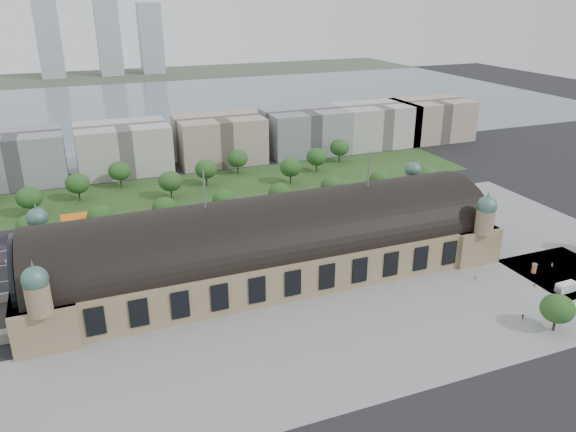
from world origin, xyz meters
name	(u,v)px	position (x,y,z in m)	size (l,w,h in m)	color
ground	(269,273)	(0.00, 0.00, 0.00)	(900.00, 900.00, 0.00)	black
station	(269,244)	(0.00, 0.00, 10.28)	(150.00, 48.40, 44.30)	#95825C
plaza_south	(362,338)	(10.00, -44.00, 0.00)	(190.00, 48.00, 0.12)	gray
plaza_east	(518,227)	(103.00, 0.00, 0.00)	(56.00, 100.00, 0.12)	gray
road_slab	(184,238)	(-20.00, 38.00, 0.00)	(260.00, 26.00, 0.10)	black
grass_belt	(170,191)	(-15.00, 93.00, 0.00)	(300.00, 45.00, 0.10)	#2B491D
petrol_station	(83,218)	(-53.91, 65.28, 2.95)	(14.00, 13.00, 5.05)	orange
lake	(140,109)	(0.00, 298.00, 0.00)	(700.00, 320.00, 0.08)	slate
far_shore	(114,76)	(0.00, 498.00, 0.00)	(700.00, 120.00, 0.14)	#44513D
far_tower_left	(49,39)	(-60.00, 508.00, 40.00)	(24.00, 24.00, 80.00)	#9EA8B2
far_tower_mid	(108,35)	(0.00, 508.00, 42.50)	(24.00, 24.00, 85.00)	#9EA8B2
far_tower_right	(151,38)	(45.00, 508.00, 37.50)	(24.00, 24.00, 75.00)	#9EA8B2
office_2	(15,158)	(-80.00, 133.00, 12.00)	(45.00, 32.00, 24.00)	gray
office_3	(123,148)	(-30.00, 133.00, 12.00)	(45.00, 32.00, 24.00)	#B3B0AA
office_4	(219,139)	(20.00, 133.00, 12.00)	(45.00, 32.00, 24.00)	tan
office_5	(305,131)	(70.00, 133.00, 12.00)	(45.00, 32.00, 24.00)	gray
office_6	(374,125)	(115.00, 133.00, 12.00)	(45.00, 32.00, 24.00)	#B3B0AA
office_7	(431,120)	(155.00, 133.00, 12.00)	(45.00, 32.00, 24.00)	tan
tree_row_2	(30,225)	(-72.00, 53.00, 7.43)	(9.60, 9.60, 11.52)	#2D2116
tree_row_3	(100,216)	(-48.00, 53.00, 7.43)	(9.60, 9.60, 11.52)	#2D2116
tree_row_4	(164,208)	(-24.00, 53.00, 7.43)	(9.60, 9.60, 11.52)	#2D2116
tree_row_5	(224,200)	(0.00, 53.00, 7.43)	(9.60, 9.60, 11.52)	#2D2116
tree_row_6	(280,192)	(24.00, 53.00, 7.43)	(9.60, 9.60, 11.52)	#2D2116
tree_row_7	(332,186)	(48.00, 53.00, 7.43)	(9.60, 9.60, 11.52)	#2D2116
tree_row_8	(380,179)	(72.00, 53.00, 7.43)	(9.60, 9.60, 11.52)	#2D2116
tree_row_9	(425,173)	(96.00, 53.00, 7.43)	(9.60, 9.60, 11.52)	#2D2116
tree_belt_3	(29,198)	(-73.00, 83.00, 8.05)	(10.40, 10.40, 12.48)	#2D2116
tree_belt_4	(78,183)	(-54.00, 95.00, 8.05)	(10.40, 10.40, 12.48)	#2D2116
tree_belt_5	(120,171)	(-35.00, 107.00, 8.05)	(10.40, 10.40, 12.48)	#2D2116
tree_belt_6	(170,181)	(-16.00, 83.00, 8.05)	(10.40, 10.40, 12.48)	#2D2116
tree_belt_7	(206,169)	(3.00, 95.00, 8.05)	(10.40, 10.40, 12.48)	#2D2116
tree_belt_8	(237,158)	(22.00, 107.00, 8.05)	(10.40, 10.40, 12.48)	#2D2116
tree_belt_9	(291,167)	(41.00, 83.00, 8.05)	(10.40, 10.40, 12.48)	#2D2116
tree_belt_10	(317,157)	(60.00, 95.00, 8.05)	(10.40, 10.40, 12.48)	#2D2116
tree_belt_11	(340,148)	(79.00, 107.00, 8.05)	(10.40, 10.40, 12.48)	#2D2116
tree_plaza_s	(558,309)	(60.00, -60.00, 6.80)	(9.00, 9.00, 10.64)	#2D2116
traffic_car_1	(11,260)	(-78.71, 39.89, 0.65)	(1.38, 3.96, 1.30)	gray
traffic_car_2	(108,252)	(-47.49, 34.65, 0.80)	(2.66, 5.76, 1.60)	black
traffic_car_3	(124,238)	(-41.06, 44.91, 0.79)	(2.21, 5.44, 1.58)	#9A3513
traffic_car_4	(242,230)	(1.99, 35.88, 0.82)	(1.94, 4.81, 1.64)	#182045
traffic_car_5	(295,217)	(25.77, 40.51, 0.69)	(1.45, 4.17, 1.37)	slate
traffic_car_6	(428,203)	(85.32, 34.00, 0.73)	(2.44, 5.29, 1.47)	silver
parked_car_0	(39,280)	(-69.69, 21.00, 0.77)	(1.63, 4.67, 1.54)	black
parked_car_1	(37,280)	(-70.31, 21.36, 0.66)	(2.19, 4.75, 1.32)	maroon
parked_car_2	(119,262)	(-44.82, 25.00, 0.64)	(1.78, 4.39, 1.27)	#1C1948
parked_car_3	(139,262)	(-38.73, 22.34, 0.73)	(1.72, 4.29, 1.46)	#55585C
parked_car_4	(84,271)	(-56.28, 22.34, 0.75)	(1.58, 4.54, 1.50)	silver
parked_car_5	(142,258)	(-37.10, 25.00, 0.73)	(2.43, 5.27, 1.46)	#97989F
parked_car_6	(200,254)	(-18.00, 21.00, 0.81)	(2.26, 5.56, 1.61)	black
bus_west	(245,231)	(1.95, 32.00, 1.79)	(3.01, 12.85, 3.58)	#C13F1E
bus_mid	(267,233)	(8.72, 27.00, 1.75)	(2.94, 12.57, 3.50)	white
bus_east	(337,219)	(40.00, 30.81, 1.55)	(2.60, 11.09, 3.09)	beige
van_east	(565,288)	(79.78, -45.05, 1.38)	(6.76, 2.93, 2.89)	silver
van_south	(573,309)	(72.34, -54.98, 1.14)	(5.89, 3.75, 2.38)	silver
advertising_column	(534,268)	(80.00, -32.06, 1.74)	(1.77, 1.77, 3.35)	#CF4C33
pedestrian_0	(476,278)	(59.02, -29.19, 0.77)	(0.75, 0.43, 1.54)	gray
pedestrian_1	(535,285)	(73.31, -39.36, 0.82)	(0.60, 0.39, 1.63)	gray
pedestrian_4	(522,318)	(55.84, -52.94, 0.94)	(1.21, 0.52, 1.87)	gray
pedestrian_5	(552,264)	(89.29, -30.63, 0.77)	(0.75, 0.43, 1.54)	gray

